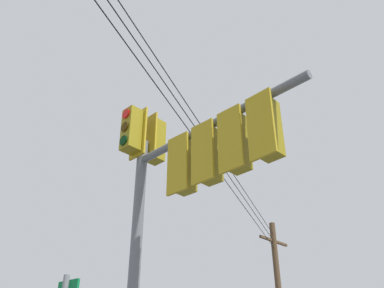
# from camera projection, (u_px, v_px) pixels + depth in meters

# --- Properties ---
(signal_mast_assembly) EXTENTS (1.39, 3.77, 6.88)m
(signal_mast_assembly) POSITION_uv_depth(u_px,v_px,m) (178.00, 185.00, 6.87)
(signal_mast_assembly) COLOR slate
(signal_mast_assembly) RESTS_ON ground
(overhead_wire_span) EXTENTS (25.85, 20.03, 1.31)m
(overhead_wire_span) POSITION_uv_depth(u_px,v_px,m) (115.00, 12.00, 7.96)
(overhead_wire_span) COLOR black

